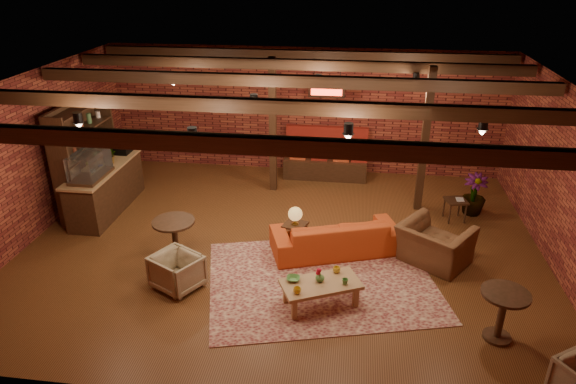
# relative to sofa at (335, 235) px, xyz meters

# --- Properties ---
(floor) EXTENTS (10.00, 10.00, 0.00)m
(floor) POSITION_rel_sofa_xyz_m (-1.04, 0.13, -0.35)
(floor) COLOR #402510
(floor) RESTS_ON ground
(ceiling) EXTENTS (10.00, 8.00, 0.02)m
(ceiling) POSITION_rel_sofa_xyz_m (-1.04, 0.13, 2.85)
(ceiling) COLOR black
(ceiling) RESTS_ON wall_back
(wall_back) EXTENTS (10.00, 0.02, 3.20)m
(wall_back) POSITION_rel_sofa_xyz_m (-1.04, 4.13, 1.25)
(wall_back) COLOR maroon
(wall_back) RESTS_ON ground
(wall_front) EXTENTS (10.00, 0.02, 3.20)m
(wall_front) POSITION_rel_sofa_xyz_m (-1.04, -3.87, 1.25)
(wall_front) COLOR maroon
(wall_front) RESTS_ON ground
(wall_left) EXTENTS (0.02, 8.00, 3.20)m
(wall_left) POSITION_rel_sofa_xyz_m (-6.04, 0.13, 1.25)
(wall_left) COLOR maroon
(wall_left) RESTS_ON ground
(wall_right) EXTENTS (0.02, 8.00, 3.20)m
(wall_right) POSITION_rel_sofa_xyz_m (3.96, 0.13, 1.25)
(wall_right) COLOR maroon
(wall_right) RESTS_ON ground
(ceiling_beams) EXTENTS (9.80, 6.40, 0.22)m
(ceiling_beams) POSITION_rel_sofa_xyz_m (-1.04, 0.13, 2.73)
(ceiling_beams) COLOR black
(ceiling_beams) RESTS_ON ceiling
(ceiling_pipe) EXTENTS (9.60, 0.12, 0.12)m
(ceiling_pipe) POSITION_rel_sofa_xyz_m (-1.04, 1.73, 2.50)
(ceiling_pipe) COLOR black
(ceiling_pipe) RESTS_ON ceiling
(post_left) EXTENTS (0.16, 0.16, 3.20)m
(post_left) POSITION_rel_sofa_xyz_m (-1.64, 2.73, 1.25)
(post_left) COLOR black
(post_left) RESTS_ON ground
(post_right) EXTENTS (0.16, 0.16, 3.20)m
(post_right) POSITION_rel_sofa_xyz_m (1.76, 2.13, 1.25)
(post_right) COLOR black
(post_right) RESTS_ON ground
(service_counter) EXTENTS (0.80, 2.50, 1.60)m
(service_counter) POSITION_rel_sofa_xyz_m (-5.14, 1.13, 0.45)
(service_counter) COLOR black
(service_counter) RESTS_ON ground
(plant_counter) EXTENTS (0.35, 0.39, 0.30)m
(plant_counter) POSITION_rel_sofa_xyz_m (-5.04, 1.33, 0.87)
(plant_counter) COLOR #337F33
(plant_counter) RESTS_ON service_counter
(shelving_hutch) EXTENTS (0.52, 2.00, 2.40)m
(shelving_hutch) POSITION_rel_sofa_xyz_m (-5.54, 1.23, 0.85)
(shelving_hutch) COLOR black
(shelving_hutch) RESTS_ON ground
(banquette) EXTENTS (2.10, 0.70, 1.00)m
(banquette) POSITION_rel_sofa_xyz_m (-0.44, 3.68, 0.15)
(banquette) COLOR maroon
(banquette) RESTS_ON ground
(service_sign) EXTENTS (0.86, 0.06, 0.30)m
(service_sign) POSITION_rel_sofa_xyz_m (-0.44, 3.23, 2.00)
(service_sign) COLOR red
(service_sign) RESTS_ON ceiling
(ceiling_spotlights) EXTENTS (6.40, 4.40, 0.28)m
(ceiling_spotlights) POSITION_rel_sofa_xyz_m (-1.04, 0.13, 2.51)
(ceiling_spotlights) COLOR black
(ceiling_spotlights) RESTS_ON ceiling
(rug) EXTENTS (4.53, 3.88, 0.01)m
(rug) POSITION_rel_sofa_xyz_m (-0.18, -1.02, -0.35)
(rug) COLOR maroon
(rug) RESTS_ON floor
(sofa) EXTENTS (2.59, 1.68, 0.70)m
(sofa) POSITION_rel_sofa_xyz_m (0.00, 0.00, 0.00)
(sofa) COLOR #B23F18
(sofa) RESTS_ON floor
(coffee_table) EXTENTS (1.41, 1.10, 0.68)m
(coffee_table) POSITION_rel_sofa_xyz_m (-0.17, -1.71, 0.03)
(coffee_table) COLOR #987247
(coffee_table) RESTS_ON floor
(side_table_lamp) EXTENTS (0.52, 0.52, 0.87)m
(side_table_lamp) POSITION_rel_sofa_xyz_m (-0.78, 0.06, 0.31)
(side_table_lamp) COLOR black
(side_table_lamp) RESTS_ON floor
(round_table_left) EXTENTS (0.78, 0.78, 0.81)m
(round_table_left) POSITION_rel_sofa_xyz_m (-2.94, -0.67, 0.20)
(round_table_left) COLOR black
(round_table_left) RESTS_ON floor
(armchair_a) EXTENTS (0.89, 0.90, 0.70)m
(armchair_a) POSITION_rel_sofa_xyz_m (-2.66, -1.53, -0.00)
(armchair_a) COLOR #BAAE90
(armchair_a) RESTS_ON floor
(armchair_b) EXTENTS (0.88, 0.87, 0.68)m
(armchair_b) POSITION_rel_sofa_xyz_m (-2.57, -1.55, -0.01)
(armchair_b) COLOR #BAAE90
(armchair_b) RESTS_ON floor
(armchair_right) EXTENTS (1.41, 1.32, 1.04)m
(armchair_right) POSITION_rel_sofa_xyz_m (1.83, -0.15, 0.17)
(armchair_right) COLOR brown
(armchair_right) RESTS_ON floor
(side_table_book) EXTENTS (0.51, 0.51, 0.50)m
(side_table_book) POSITION_rel_sofa_xyz_m (2.49, 1.65, 0.09)
(side_table_book) COLOR black
(side_table_book) RESTS_ON floor
(round_table_right) EXTENTS (0.70, 0.70, 0.82)m
(round_table_right) POSITION_rel_sofa_xyz_m (2.54, -2.17, 0.20)
(round_table_right) COLOR black
(round_table_right) RESTS_ON floor
(plant_tall) EXTENTS (1.70, 1.70, 2.77)m
(plant_tall) POSITION_rel_sofa_xyz_m (2.93, 2.02, 1.03)
(plant_tall) COLOR #4C7F4C
(plant_tall) RESTS_ON floor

